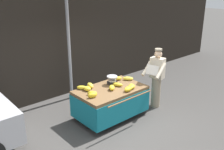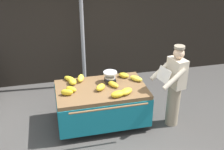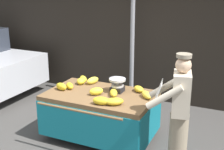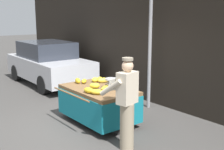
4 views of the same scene
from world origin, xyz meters
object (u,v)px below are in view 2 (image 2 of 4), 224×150
at_px(weighing_scale, 110,77).
at_px(banana_cart, 101,97).
at_px(banana_bunch_4, 126,91).
at_px(banana_bunch_8, 67,92).
at_px(street_pole, 82,23).
at_px(vendor_person, 174,87).
at_px(banana_bunch_2, 101,87).
at_px(banana_bunch_10, 81,78).
at_px(banana_bunch_0, 73,82).
at_px(banana_bunch_5, 124,75).
at_px(banana_bunch_6, 136,78).
at_px(banana_bunch_9, 113,84).
at_px(banana_bunch_7, 71,89).
at_px(banana_bunch_3, 69,79).
at_px(banana_bunch_1, 118,94).

bearing_deg(weighing_scale, banana_cart, -139.36).
distance_m(banana_bunch_4, banana_bunch_8, 1.11).
relative_size(street_pole, vendor_person, 1.95).
xyz_separation_m(banana_bunch_2, banana_bunch_10, (-0.32, 0.48, 0.00)).
relative_size(banana_bunch_4, vendor_person, 0.16).
bearing_deg(banana_bunch_0, weighing_scale, -7.09).
relative_size(banana_bunch_4, banana_bunch_5, 1.21).
bearing_deg(street_pole, banana_bunch_10, -100.52).
height_order(banana_bunch_0, banana_bunch_6, banana_bunch_0).
distance_m(banana_cart, banana_bunch_9, 0.36).
bearing_deg(banana_bunch_6, street_pole, 118.59).
height_order(banana_bunch_4, banana_bunch_9, banana_bunch_4).
relative_size(banana_bunch_9, vendor_person, 0.17).
height_order(banana_cart, banana_bunch_7, banana_bunch_7).
bearing_deg(vendor_person, banana_bunch_4, 178.70).
xyz_separation_m(street_pole, banana_bunch_4, (0.52, -2.07, -0.79)).
bearing_deg(banana_bunch_3, banana_bunch_4, -38.42).
relative_size(banana_bunch_1, banana_bunch_10, 1.00).
height_order(weighing_scale, banana_bunch_7, weighing_scale).
relative_size(weighing_scale, banana_bunch_3, 1.02).
relative_size(banana_bunch_3, banana_bunch_6, 0.95).
bearing_deg(banana_bunch_3, banana_bunch_6, -13.06).
bearing_deg(banana_bunch_5, banana_bunch_2, -143.95).
height_order(street_pole, banana_bunch_2, street_pole).
height_order(banana_bunch_4, banana_bunch_7, banana_bunch_4).
bearing_deg(banana_bunch_1, banana_bunch_5, 66.58).
distance_m(banana_bunch_3, banana_bunch_7, 0.45).
bearing_deg(weighing_scale, banana_bunch_0, 172.91).
height_order(weighing_scale, banana_bunch_2, weighing_scale).
distance_m(banana_bunch_8, vendor_person, 2.08).
bearing_deg(banana_bunch_7, banana_bunch_4, -18.58).
xyz_separation_m(banana_cart, banana_bunch_7, (-0.59, -0.00, 0.27)).
height_order(banana_bunch_7, banana_bunch_10, banana_bunch_10).
relative_size(street_pole, weighing_scale, 11.93).
bearing_deg(street_pole, banana_bunch_4, -75.92).
xyz_separation_m(banana_cart, banana_bunch_0, (-0.53, 0.29, 0.27)).
bearing_deg(weighing_scale, banana_bunch_2, -132.71).
bearing_deg(vendor_person, banana_bunch_9, 162.19).
xyz_separation_m(banana_cart, banana_bunch_9, (0.24, 0.00, 0.26)).
distance_m(banana_bunch_1, banana_bunch_7, 0.92).
relative_size(banana_bunch_0, banana_bunch_6, 0.72).
height_order(banana_bunch_7, banana_bunch_8, banana_bunch_8).
distance_m(banana_bunch_7, vendor_person, 2.01).
bearing_deg(banana_cart, street_pole, 93.45).
relative_size(banana_cart, banana_bunch_8, 7.80).
xyz_separation_m(banana_bunch_2, banana_bunch_6, (0.79, 0.22, -0.01)).
height_order(banana_bunch_5, banana_bunch_6, banana_bunch_6).
bearing_deg(banana_bunch_2, banana_bunch_0, 143.59).
height_order(banana_cart, banana_bunch_2, banana_bunch_2).
bearing_deg(banana_bunch_7, banana_cart, 0.24).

